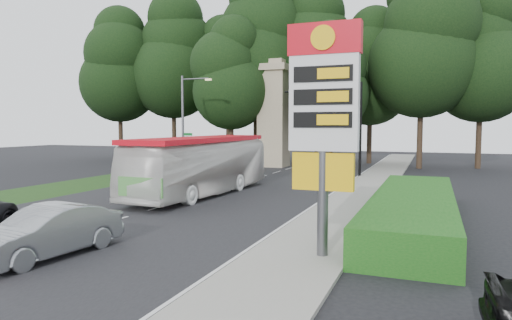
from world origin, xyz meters
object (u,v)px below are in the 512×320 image
at_px(traffic_signal_mast, 343,116).
at_px(sedan_silver, 48,232).
at_px(gas_station_pylon, 324,108).
at_px(monument, 274,113).
at_px(streetlight_signs, 185,119).
at_px(transit_bus, 201,166).

distance_m(traffic_signal_mast, sedan_silver, 25.44).
height_order(gas_station_pylon, monument, monument).
bearing_deg(monument, sedan_silver, -83.51).
distance_m(streetlight_signs, monument, 9.44).
xyz_separation_m(gas_station_pylon, monument, (-11.20, 28.01, 0.66)).
xyz_separation_m(traffic_signal_mast, sedan_silver, (-4.18, -24.79, -3.91)).
relative_size(monument, sedan_silver, 2.16).
xyz_separation_m(streetlight_signs, monument, (4.99, 7.99, 0.67)).
bearing_deg(monument, traffic_signal_mast, -38.00).
bearing_deg(transit_bus, sedan_silver, -80.36).
distance_m(gas_station_pylon, traffic_signal_mast, 22.29).
xyz_separation_m(streetlight_signs, sedan_silver, (8.49, -22.80, -3.67)).
height_order(traffic_signal_mast, sedan_silver, traffic_signal_mast).
bearing_deg(transit_bus, traffic_signal_mast, 68.01).
relative_size(gas_station_pylon, transit_bus, 0.58).
bearing_deg(gas_station_pylon, traffic_signal_mast, 99.09).
bearing_deg(traffic_signal_mast, streetlight_signs, -171.08).
bearing_deg(traffic_signal_mast, gas_station_pylon, -80.91).
xyz_separation_m(traffic_signal_mast, transit_bus, (-5.68, -12.29, -3.03)).
bearing_deg(transit_bus, gas_station_pylon, -43.76).
relative_size(transit_bus, sedan_silver, 2.53).
height_order(streetlight_signs, sedan_silver, streetlight_signs).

